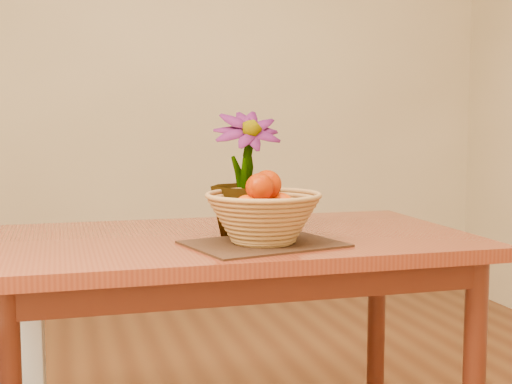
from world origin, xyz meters
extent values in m
cube|color=beige|center=(0.00, 2.25, 1.35)|extent=(4.00, 0.02, 2.70)
cube|color=maroon|center=(0.00, 0.30, 0.73)|extent=(1.40, 0.80, 0.04)
cube|color=#431A0F|center=(0.00, 0.30, 0.67)|extent=(1.28, 0.68, 0.08)
cylinder|color=#431A0F|center=(0.62, -0.02, 0.35)|extent=(0.06, 0.06, 0.71)
cylinder|color=#431A0F|center=(-0.62, 0.62, 0.35)|extent=(0.06, 0.06, 0.71)
cylinder|color=#431A0F|center=(0.62, 0.62, 0.35)|extent=(0.06, 0.06, 0.71)
cube|color=#341F13|center=(0.04, 0.13, 0.75)|extent=(0.46, 0.39, 0.01)
cylinder|color=#A37344|center=(0.04, 0.13, 0.76)|extent=(0.16, 0.16, 0.01)
sphere|color=#F36103|center=(0.04, 0.13, 0.84)|extent=(0.07, 0.07, 0.07)
sphere|color=#F36103|center=(0.10, 0.16, 0.85)|extent=(0.08, 0.08, 0.08)
sphere|color=#F36103|center=(0.01, 0.18, 0.85)|extent=(0.07, 0.07, 0.07)
sphere|color=#F36103|center=(-0.01, 0.09, 0.85)|extent=(0.08, 0.08, 0.08)
sphere|color=#F36103|center=(0.08, 0.07, 0.85)|extent=(0.07, 0.07, 0.07)
sphere|color=#F36103|center=(0.06, 0.15, 0.91)|extent=(0.08, 0.08, 0.08)
sphere|color=#F36103|center=(0.03, 0.10, 0.91)|extent=(0.08, 0.08, 0.08)
sphere|color=#F36103|center=(0.06, 0.15, 0.91)|extent=(0.08, 0.08, 0.08)
sphere|color=#F36103|center=(0.03, 0.10, 0.91)|extent=(0.08, 0.08, 0.08)
imported|color=#194814|center=(0.04, 0.29, 0.93)|extent=(0.21, 0.21, 0.37)
camera|label=1|loc=(-0.49, -1.72, 1.10)|focal=50.00mm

